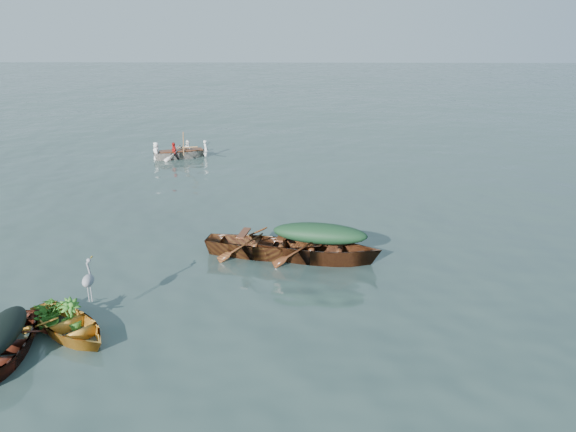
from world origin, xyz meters
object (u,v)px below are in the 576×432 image
yellow_dinghy (70,334)px  heron (89,287)px  dark_covered_boat (6,358)px  open_wooden_boat (263,256)px  rowed_boat (182,158)px  green_tarp_boat (319,261)px

yellow_dinghy → heron: size_ratio=3.19×
dark_covered_boat → open_wooden_boat: size_ratio=0.78×
dark_covered_boat → rowed_boat: 16.00m
yellow_dinghy → rowed_boat: bearing=43.0°
dark_covered_boat → rowed_boat: (0.14, 16.00, 0.00)m
open_wooden_boat → heron: (-3.35, -3.59, 0.85)m
yellow_dinghy → green_tarp_boat: 6.39m
dark_covered_boat → rowed_boat: bearing=82.4°
yellow_dinghy → green_tarp_boat: size_ratio=0.65×
yellow_dinghy → dark_covered_boat: dark_covered_boat is taller
yellow_dinghy → dark_covered_boat: (-0.89, -0.84, 0.00)m
green_tarp_boat → open_wooden_boat: 1.53m
dark_covered_boat → green_tarp_boat: bearing=30.1°
rowed_boat → heron: bearing=163.3°
dark_covered_boat → green_tarp_boat: 7.60m
green_tarp_boat → open_wooden_boat: bearing=90.0°
green_tarp_boat → open_wooden_boat: size_ratio=1.04×
yellow_dinghy → open_wooden_boat: size_ratio=0.67×
open_wooden_boat → heron: size_ratio=4.73×
dark_covered_boat → heron: heron is taller
open_wooden_boat → heron: bearing=147.9°
open_wooden_boat → heron: 4.98m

